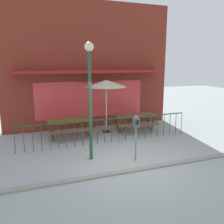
% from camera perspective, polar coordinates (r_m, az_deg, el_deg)
% --- Properties ---
extents(ground, '(40.00, 40.00, 0.00)m').
position_cam_1_polar(ground, '(7.47, 4.35, -12.34)').
color(ground, '#96A19E').
extents(pub_storefront, '(7.99, 1.43, 5.82)m').
position_cam_1_polar(pub_storefront, '(11.36, -5.54, 10.92)').
color(pub_storefront, '#42151C').
rests_on(pub_storefront, ground).
extents(patio_fence_front, '(6.73, 0.04, 0.97)m').
position_cam_1_polar(patio_fence_front, '(9.05, -0.93, -3.48)').
color(patio_fence_front, '#1D4024').
rests_on(patio_fence_front, ground).
extents(picnic_table_left, '(1.87, 1.46, 0.79)m').
position_cam_1_polar(picnic_table_left, '(9.85, -10.11, -2.72)').
color(picnic_table_left, brown).
rests_on(picnic_table_left, ground).
extents(picnic_table_right, '(1.95, 1.56, 0.79)m').
position_cam_1_polar(picnic_table_right, '(10.68, 5.60, -1.45)').
color(picnic_table_right, brown).
rests_on(picnic_table_right, ground).
extents(patio_umbrella, '(1.80, 1.80, 2.33)m').
position_cam_1_polar(patio_umbrella, '(10.23, -1.42, 6.83)').
color(patio_umbrella, black).
rests_on(patio_umbrella, ground).
extents(parking_meter_near, '(0.18, 0.17, 1.47)m').
position_cam_1_polar(parking_meter_near, '(7.34, 5.85, -3.41)').
color(parking_meter_near, slate).
rests_on(parking_meter_near, ground).
extents(street_lamp, '(0.28, 0.28, 3.66)m').
position_cam_1_polar(street_lamp, '(7.22, -5.39, 6.67)').
color(street_lamp, '#23472E').
rests_on(street_lamp, ground).
extents(curb_edge, '(11.18, 0.20, 0.11)m').
position_cam_1_polar(curb_edge, '(7.06, 6.07, -13.89)').
color(curb_edge, gray).
rests_on(curb_edge, ground).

